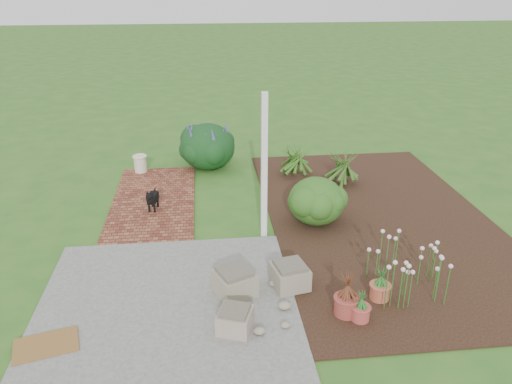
{
  "coord_description": "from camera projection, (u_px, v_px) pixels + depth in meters",
  "views": [
    {
      "loc": [
        -0.66,
        -7.43,
        4.17
      ],
      "look_at": [
        0.2,
        0.4,
        0.7
      ],
      "focal_mm": 35.0,
      "sensor_mm": 36.0,
      "label": 1
    }
  ],
  "objects": [
    {
      "name": "agapanthus_clump_back",
      "position": [
        342.0,
        164.0,
        10.45
      ],
      "size": [
        1.24,
        1.24,
        0.94
      ],
      "primitive_type": null,
      "rotation": [
        0.0,
        0.0,
        -0.21
      ],
      "color": "#1B4210",
      "rests_on": "garden_bed"
    },
    {
      "name": "terracotta_pot_small_right",
      "position": [
        360.0,
        313.0,
        6.46
      ],
      "size": [
        0.3,
        0.3,
        0.2
      ],
      "primitive_type": "cylinder",
      "rotation": [
        0.0,
        0.0,
        -0.32
      ],
      "color": "#AC433A",
      "rests_on": "garden_bed"
    },
    {
      "name": "purple_flowering_bush",
      "position": [
        207.0,
        145.0,
        11.46
      ],
      "size": [
        1.53,
        1.53,
        1.07
      ],
      "primitive_type": "ellipsoid",
      "rotation": [
        0.0,
        0.0,
        0.25
      ],
      "color": "black",
      "rests_on": "ground"
    },
    {
      "name": "cream_ceramic_urn",
      "position": [
        140.0,
        164.0,
        11.23
      ],
      "size": [
        0.36,
        0.36,
        0.37
      ],
      "primitive_type": "cylinder",
      "rotation": [
        0.0,
        0.0,
        -0.35
      ],
      "color": "beige",
      "rests_on": "brick_path"
    },
    {
      "name": "brick_path",
      "position": [
        154.0,
        200.0,
        9.92
      ],
      "size": [
        1.6,
        3.5,
        0.04
      ],
      "primitive_type": "cube",
      "color": "#5A281C",
      "rests_on": "ground"
    },
    {
      "name": "coir_doormat",
      "position": [
        46.0,
        345.0,
        6.02
      ],
      "size": [
        0.84,
        0.65,
        0.02
      ],
      "primitive_type": "cube",
      "rotation": [
        0.0,
        0.0,
        0.26
      ],
      "color": "brown",
      "rests_on": "concrete_patio"
    },
    {
      "name": "stone_trough_near",
      "position": [
        235.0,
        283.0,
        6.94
      ],
      "size": [
        0.66,
        0.66,
        0.33
      ],
      "primitive_type": "cube",
      "rotation": [
        0.0,
        0.0,
        0.42
      ],
      "color": "gray",
      "rests_on": "concrete_patio"
    },
    {
      "name": "pink_flower_patch",
      "position": [
        409.0,
        266.0,
        7.0
      ],
      "size": [
        1.42,
        1.42,
        0.73
      ],
      "primitive_type": null,
      "rotation": [
        0.0,
        0.0,
        0.3
      ],
      "color": "#113D0F",
      "rests_on": "garden_bed"
    },
    {
      "name": "veranda_post",
      "position": [
        264.0,
        168.0,
        8.12
      ],
      "size": [
        0.1,
        0.1,
        2.5
      ],
      "primitive_type": "cube",
      "color": "white",
      "rests_on": "ground"
    },
    {
      "name": "ground",
      "position": [
        247.0,
        239.0,
        8.5
      ],
      "size": [
        80.0,
        80.0,
        0.0
      ],
      "primitive_type": "plane",
      "color": "#2A5F1E",
      "rests_on": "ground"
    },
    {
      "name": "stone_trough_mid",
      "position": [
        235.0,
        321.0,
        6.24
      ],
      "size": [
        0.52,
        0.52,
        0.27
      ],
      "primitive_type": "cube",
      "rotation": [
        0.0,
        0.0,
        -0.34
      ],
      "color": "gray",
      "rests_on": "concrete_patio"
    },
    {
      "name": "garden_bed",
      "position": [
        379.0,
        218.0,
        9.2
      ],
      "size": [
        4.0,
        7.0,
        0.03
      ],
      "primitive_type": "cube",
      "color": "black",
      "rests_on": "ground"
    },
    {
      "name": "concrete_patio",
      "position": [
        167.0,
        306.0,
        6.78
      ],
      "size": [
        3.5,
        3.5,
        0.04
      ],
      "primitive_type": "cube",
      "color": "#5D5D5B",
      "rests_on": "ground"
    },
    {
      "name": "agapanthus_clump_front",
      "position": [
        295.0,
        156.0,
        10.97
      ],
      "size": [
        1.22,
        1.22,
        0.88
      ],
      "primitive_type": null,
      "rotation": [
        0.0,
        0.0,
        -0.28
      ],
      "color": "#0A360A",
      "rests_on": "garden_bed"
    },
    {
      "name": "evergreen_shrub",
      "position": [
        316.0,
        200.0,
        8.89
      ],
      "size": [
        1.2,
        1.2,
        0.86
      ],
      "primitive_type": "ellipsoid",
      "rotation": [
        0.0,
        0.0,
        -0.22
      ],
      "color": "#1C4413",
      "rests_on": "garden_bed"
    },
    {
      "name": "stone_trough_far",
      "position": [
        290.0,
        277.0,
        7.11
      ],
      "size": [
        0.57,
        0.57,
        0.32
      ],
      "primitive_type": "cube",
      "rotation": [
        0.0,
        0.0,
        0.22
      ],
      "color": "gray",
      "rests_on": "concrete_patio"
    },
    {
      "name": "black_dog",
      "position": [
        152.0,
        198.0,
        9.35
      ],
      "size": [
        0.21,
        0.5,
        0.43
      ],
      "rotation": [
        0.0,
        0.0,
        -0.19
      ],
      "color": "black",
      "rests_on": "brick_path"
    },
    {
      "name": "terracotta_pot_small_left",
      "position": [
        380.0,
        291.0,
        6.87
      ],
      "size": [
        0.3,
        0.3,
        0.23
      ],
      "primitive_type": "cylinder",
      "rotation": [
        0.0,
        0.0,
        0.14
      ],
      "color": "#B6573D",
      "rests_on": "garden_bed"
    },
    {
      "name": "terracotta_pot_bronze",
      "position": [
        346.0,
        305.0,
        6.56
      ],
      "size": [
        0.36,
        0.36,
        0.26
      ],
      "primitive_type": "cylinder",
      "rotation": [
        0.0,
        0.0,
        0.13
      ],
      "color": "brown",
      "rests_on": "garden_bed"
    }
  ]
}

